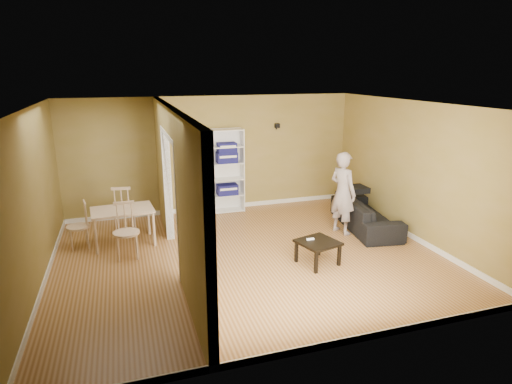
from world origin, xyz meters
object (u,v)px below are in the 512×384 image
person (343,186)px  coffee_table (318,245)px  chair_far (124,209)px  chair_left (78,225)px  bookshelf (225,171)px  chair_near (126,231)px  dining_table (122,213)px  sofa (366,209)px

person → coffee_table: bearing=117.4°
chair_far → chair_left: bearing=42.6°
coffee_table → bookshelf: bearing=103.8°
bookshelf → chair_far: bookshelf is taller
chair_left → coffee_table: bearing=54.1°
chair_near → person: bearing=-0.9°
bookshelf → dining_table: (-2.27, -1.36, -0.34)m
coffee_table → dining_table: size_ratio=0.55×
bookshelf → coffee_table: size_ratio=3.14×
sofa → person: person is taller
dining_table → chair_near: bearing=-86.4°
person → bookshelf: size_ratio=1.02×
bookshelf → dining_table: size_ratio=1.73×
chair_left → person: bearing=72.0°
bookshelf → chair_near: bookshelf is taller
person → coffee_table: person is taller
chair_left → chair_far: 0.98m
bookshelf → chair_near: (-2.23, -2.00, -0.46)m
dining_table → person: bearing=-9.4°
bookshelf → dining_table: 2.67m
bookshelf → person: bearing=-47.6°
person → bookshelf: bearing=22.2°
person → dining_table: (-4.14, 0.69, -0.35)m
dining_table → chair_left: (-0.79, 0.04, -0.17)m
coffee_table → chair_left: 4.30m
bookshelf → coffee_table: (0.79, -3.22, -0.60)m
sofa → chair_near: size_ratio=2.12×
coffee_table → chair_far: (-3.04, 2.44, 0.16)m
chair_left → chair_far: chair_far is taller
sofa → bookshelf: 3.20m
person → bookshelf: 2.77m
sofa → chair_far: chair_far is taller
sofa → chair_near: bearing=99.1°
sofa → dining_table: size_ratio=1.88×
dining_table → chair_near: chair_near is taller
sofa → coffee_table: size_ratio=3.40×
dining_table → chair_left: size_ratio=1.25×
bookshelf → chair_left: (-3.06, -1.31, -0.51)m
person → chair_near: bearing=69.2°
sofa → person: (-0.60, -0.09, 0.57)m
sofa → bookshelf: (-2.47, 1.95, 0.56)m
coffee_table → dining_table: 3.60m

